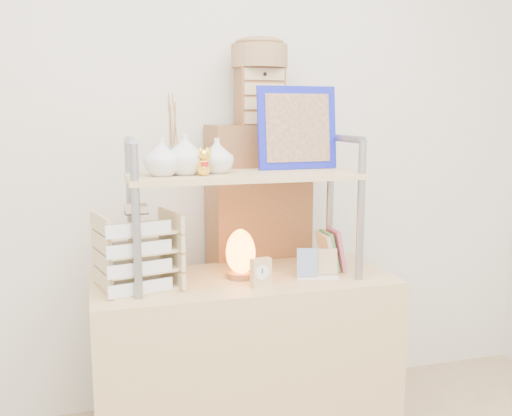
{
  "coord_description": "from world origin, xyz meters",
  "views": [
    {
      "loc": [
        -0.57,
        -0.94,
        1.4
      ],
      "look_at": [
        0.05,
        1.2,
        1.03
      ],
      "focal_mm": 40.0,
      "sensor_mm": 36.0,
      "label": 1
    }
  ],
  "objects": [
    {
      "name": "cabinet",
      "position": [
        0.16,
        1.57,
        0.68
      ],
      "size": [
        0.46,
        0.27,
        1.35
      ],
      "primitive_type": "cube",
      "rotation": [
        0.0,
        0.0,
        0.06
      ],
      "color": "brown",
      "rests_on": "ground"
    },
    {
      "name": "letter_tray",
      "position": [
        -0.42,
        1.18,
        0.88
      ],
      "size": [
        0.31,
        0.3,
        0.32
      ],
      "color": "tan",
      "rests_on": "desk"
    },
    {
      "name": "woven_basket",
      "position": [
        0.16,
        1.55,
        1.65
      ],
      "size": [
        0.25,
        0.25,
        0.1
      ],
      "primitive_type": "cylinder",
      "color": "olive",
      "rests_on": "drawer_chest"
    },
    {
      "name": "hutch",
      "position": [
        -0.05,
        1.21,
        1.19
      ],
      "size": [
        0.9,
        0.34,
        0.76
      ],
      "color": "gray",
      "rests_on": "desk"
    },
    {
      "name": "desk",
      "position": [
        0.0,
        1.2,
        0.38
      ],
      "size": [
        1.2,
        0.5,
        0.75
      ],
      "primitive_type": "cube",
      "color": "tan",
      "rests_on": "ground"
    },
    {
      "name": "drawer_chest",
      "position": [
        0.16,
        1.55,
        1.48
      ],
      "size": [
        0.2,
        0.16,
        0.25
      ],
      "color": "brown",
      "rests_on": "cabinet"
    },
    {
      "name": "desk_clock",
      "position": [
        0.03,
        1.07,
        0.81
      ],
      "size": [
        0.08,
        0.05,
        0.11
      ],
      "color": "tan",
      "rests_on": "desk"
    },
    {
      "name": "salt_lamp",
      "position": [
        -0.02,
        1.2,
        0.85
      ],
      "size": [
        0.13,
        0.12,
        0.2
      ],
      "color": "brown",
      "rests_on": "desk"
    },
    {
      "name": "postcard_stand",
      "position": [
        0.28,
        1.12,
        0.79
      ],
      "size": [
        0.18,
        0.09,
        0.12
      ],
      "color": "white",
      "rests_on": "desk"
    }
  ]
}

